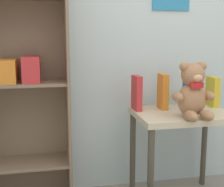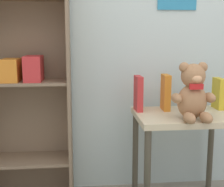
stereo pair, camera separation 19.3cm
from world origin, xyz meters
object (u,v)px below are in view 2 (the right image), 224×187
teddy_bear (193,94)px  book_standing_yellow (219,93)px  book_standing_blue (192,95)px  book_standing_orange (166,92)px  book_standing_red (138,93)px  bookshelf_side (24,68)px  display_table (184,129)px

teddy_bear → book_standing_yellow: teddy_bear is taller
book_standing_blue → book_standing_orange: bearing=-178.1°
book_standing_red → book_standing_yellow: book_standing_red is taller
book_standing_orange → book_standing_yellow: 0.36m
bookshelf_side → book_standing_red: 0.75m
teddy_bear → book_standing_blue: bearing=70.9°
book_standing_blue → teddy_bear: bearing=-109.7°
display_table → teddy_bear: bearing=-89.6°
book_standing_red → book_standing_blue: 0.36m
bookshelf_side → book_standing_orange: size_ratio=6.92×
bookshelf_side → book_standing_orange: bookshelf_side is taller
book_standing_blue → book_standing_red: bearing=-179.1°
bookshelf_side → book_standing_orange: bearing=-4.8°
teddy_bear → book_standing_yellow: (0.27, 0.25, -0.05)m
teddy_bear → book_standing_orange: teddy_bear is taller
book_standing_orange → book_standing_yellow: (0.36, 0.00, -0.01)m
book_standing_orange → book_standing_yellow: book_standing_orange is taller
book_standing_blue → book_standing_yellow: size_ratio=0.91×
book_standing_yellow → display_table: bearing=-155.2°
bookshelf_side → display_table: bookshelf_side is taller
bookshelf_side → book_standing_blue: (1.09, -0.07, -0.18)m
book_standing_red → book_standing_blue: size_ratio=1.21×
book_standing_red → bookshelf_side: bearing=172.6°
display_table → book_standing_blue: bearing=54.3°
bookshelf_side → teddy_bear: (1.00, -0.33, -0.13)m
book_standing_blue → book_standing_yellow: bearing=-2.3°
display_table → book_standing_red: 0.37m
book_standing_yellow → bookshelf_side: bearing=177.6°
teddy_bear → book_standing_red: teddy_bear is taller
book_standing_red → book_standing_blue: book_standing_red is taller
bookshelf_side → display_table: (1.00, -0.19, -0.38)m
bookshelf_side → book_standing_yellow: (1.28, -0.07, -0.17)m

